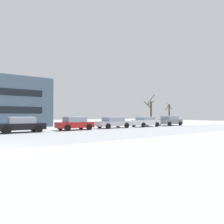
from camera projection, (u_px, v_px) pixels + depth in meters
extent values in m
cube|color=black|center=(21.00, 126.00, 18.52)|extent=(4.13, 1.95, 0.58)
cube|color=#8C99A8|center=(21.00, 120.00, 18.53)|extent=(2.29, 1.74, 0.54)
cube|color=white|center=(21.00, 117.00, 18.53)|extent=(2.09, 1.61, 0.06)
cylinder|color=black|center=(33.00, 128.00, 20.05)|extent=(0.65, 0.24, 0.64)
cylinder|color=black|center=(39.00, 129.00, 18.56)|extent=(0.65, 0.24, 0.64)
cylinder|color=black|center=(4.00, 129.00, 18.46)|extent=(0.65, 0.24, 0.64)
cylinder|color=black|center=(7.00, 130.00, 16.97)|extent=(0.65, 0.24, 0.64)
cube|color=red|center=(75.00, 125.00, 21.63)|extent=(3.93, 1.95, 0.59)
cube|color=#8C99A8|center=(75.00, 120.00, 21.64)|extent=(2.18, 1.75, 0.54)
cube|color=white|center=(75.00, 117.00, 21.65)|extent=(1.99, 1.62, 0.06)
cylinder|color=black|center=(81.00, 126.00, 23.14)|extent=(0.65, 0.24, 0.64)
cylinder|color=black|center=(89.00, 127.00, 21.64)|extent=(0.65, 0.24, 0.64)
cylinder|color=black|center=(60.00, 127.00, 21.62)|extent=(0.65, 0.24, 0.64)
cylinder|color=black|center=(68.00, 128.00, 20.12)|extent=(0.65, 0.24, 0.64)
cube|color=silver|center=(113.00, 124.00, 25.00)|extent=(4.52, 1.90, 0.58)
cube|color=#8C99A8|center=(113.00, 119.00, 25.01)|extent=(2.51, 1.70, 0.48)
cube|color=white|center=(113.00, 117.00, 25.01)|extent=(2.28, 1.57, 0.06)
cylinder|color=black|center=(118.00, 125.00, 26.58)|extent=(0.65, 0.24, 0.64)
cylinder|color=black|center=(127.00, 125.00, 25.14)|extent=(0.65, 0.24, 0.64)
cylinder|color=black|center=(100.00, 126.00, 24.84)|extent=(0.65, 0.24, 0.64)
cylinder|color=black|center=(108.00, 126.00, 23.40)|extent=(0.65, 0.24, 0.64)
cube|color=white|center=(145.00, 122.00, 27.90)|extent=(4.26, 1.94, 0.65)
cube|color=#8C99A8|center=(145.00, 119.00, 27.91)|extent=(2.36, 1.74, 0.43)
cube|color=white|center=(145.00, 117.00, 27.92)|extent=(2.15, 1.60, 0.06)
cylinder|color=black|center=(147.00, 124.00, 29.46)|extent=(0.65, 0.24, 0.64)
cylinder|color=black|center=(157.00, 124.00, 27.98)|extent=(0.65, 0.24, 0.64)
cylinder|color=black|center=(134.00, 124.00, 27.82)|extent=(0.65, 0.24, 0.64)
cylinder|color=black|center=(143.00, 125.00, 26.34)|extent=(0.65, 0.24, 0.64)
cube|color=slate|center=(170.00, 122.00, 31.10)|extent=(4.21, 2.01, 0.69)
cube|color=#8C99A8|center=(170.00, 118.00, 31.11)|extent=(2.34, 1.80, 0.52)
cube|color=white|center=(170.00, 116.00, 31.12)|extent=(2.13, 1.66, 0.06)
cylinder|color=black|center=(170.00, 123.00, 32.68)|extent=(0.65, 0.24, 0.64)
cylinder|color=black|center=(180.00, 124.00, 31.14)|extent=(0.65, 0.24, 0.64)
cylinder|color=black|center=(159.00, 124.00, 31.06)|extent=(0.65, 0.24, 0.64)
cylinder|color=black|center=(169.00, 124.00, 29.52)|extent=(0.65, 0.24, 0.64)
cylinder|color=#423326|center=(169.00, 114.00, 35.98)|extent=(0.24, 0.24, 3.61)
cylinder|color=#423326|center=(169.00, 106.00, 35.54)|extent=(0.61, 0.93, 1.24)
cylinder|color=#423326|center=(171.00, 108.00, 35.70)|extent=(0.83, 0.13, 0.74)
cylinder|color=#423326|center=(167.00, 108.00, 36.33)|extent=(0.99, 0.28, 0.88)
cylinder|color=#423326|center=(151.00, 113.00, 32.29)|extent=(0.28, 0.28, 3.85)
cylinder|color=#423326|center=(151.00, 100.00, 32.91)|extent=(1.00, 0.93, 1.69)
cylinder|color=#423326|center=(147.00, 105.00, 31.89)|extent=(0.20, 1.65, 1.25)
cylinder|color=#423326|center=(151.00, 103.00, 32.85)|extent=(0.95, 0.81, 0.79)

